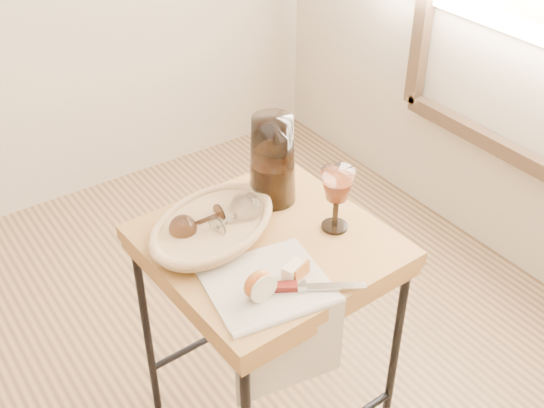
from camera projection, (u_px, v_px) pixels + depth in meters
side_table at (268, 338)px, 1.93m from camera, size 0.59×0.59×0.72m
tea_towel at (267, 284)px, 1.58m from camera, size 0.31×0.29×0.01m
bread_basket at (213, 228)px, 1.71m from camera, size 0.41×0.35×0.05m
goblet_lying_a at (199, 222)px, 1.70m from camera, size 0.12×0.07×0.07m
goblet_lying_b at (234, 216)px, 1.71m from camera, size 0.16×0.12×0.09m
pitcher at (272, 160)px, 1.79m from camera, size 0.25×0.29×0.29m
wine_goblet at (336, 200)px, 1.71m from camera, size 0.09×0.09×0.18m
apple_half at (258, 284)px, 1.52m from camera, size 0.08×0.04×0.07m
apple_wedge at (293, 271)px, 1.58m from camera, size 0.06×0.05×0.04m
table_knife at (306, 285)px, 1.55m from camera, size 0.23×0.16×0.02m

